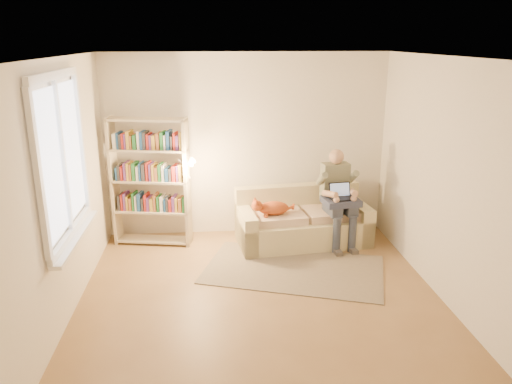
{
  "coord_description": "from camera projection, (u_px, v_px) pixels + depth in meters",
  "views": [
    {
      "loc": [
        -0.5,
        -4.74,
        2.78
      ],
      "look_at": [
        0.02,
        1.0,
        0.99
      ],
      "focal_mm": 35.0,
      "sensor_mm": 36.0,
      "label": 1
    }
  ],
  "objects": [
    {
      "name": "sofa",
      "position": [
        302.0,
        223.0,
        7.01
      ],
      "size": [
        1.89,
        1.02,
        0.77
      ],
      "rotation": [
        0.0,
        0.0,
        0.12
      ],
      "color": "beige",
      "rests_on": "floor"
    },
    {
      "name": "ceiling",
      "position": [
        263.0,
        58.0,
        4.61
      ],
      "size": [
        4.0,
        4.5,
        0.02
      ],
      "primitive_type": "cube",
      "color": "white",
      "rests_on": "wall_back"
    },
    {
      "name": "wall_left",
      "position": [
        57.0,
        197.0,
        4.82
      ],
      "size": [
        0.02,
        4.5,
        2.6
      ],
      "primitive_type": "cube",
      "color": "silver",
      "rests_on": "floor"
    },
    {
      "name": "wall_back",
      "position": [
        246.0,
        146.0,
        7.13
      ],
      "size": [
        4.0,
        0.02,
        2.6
      ],
      "primitive_type": "cube",
      "color": "silver",
      "rests_on": "floor"
    },
    {
      "name": "laptop",
      "position": [
        339.0,
        195.0,
        6.71
      ],
      "size": [
        0.32,
        0.28,
        0.26
      ],
      "rotation": [
        0.0,
        0.0,
        0.12
      ],
      "color": "black",
      "rests_on": "blanket"
    },
    {
      "name": "blanket",
      "position": [
        338.0,
        201.0,
        6.73
      ],
      "size": [
        0.51,
        0.44,
        0.08
      ],
      "primitive_type": "cube",
      "rotation": [
        0.0,
        0.0,
        0.12
      ],
      "color": "#2C334E",
      "rests_on": "person"
    },
    {
      "name": "rug",
      "position": [
        294.0,
        269.0,
        6.24
      ],
      "size": [
        2.47,
        1.91,
        0.01
      ],
      "primitive_type": "cube",
      "rotation": [
        0.0,
        0.0,
        -0.32
      ],
      "color": "#7B6E59",
      "rests_on": "floor"
    },
    {
      "name": "cat",
      "position": [
        274.0,
        207.0,
        6.72
      ],
      "size": [
        0.62,
        0.27,
        0.23
      ],
      "rotation": [
        0.0,
        0.0,
        0.12
      ],
      "color": "orange",
      "rests_on": "sofa"
    },
    {
      "name": "window",
      "position": [
        67.0,
        184.0,
        4.99
      ],
      "size": [
        0.12,
        1.52,
        1.69
      ],
      "color": "white",
      "rests_on": "wall_left"
    },
    {
      "name": "floor",
      "position": [
        262.0,
        307.0,
        5.38
      ],
      "size": [
        4.5,
        4.5,
        0.0
      ],
      "primitive_type": "plane",
      "color": "brown",
      "rests_on": "ground"
    },
    {
      "name": "person",
      "position": [
        338.0,
        193.0,
        6.83
      ],
      "size": [
        0.43,
        0.63,
        1.33
      ],
      "rotation": [
        0.0,
        0.0,
        0.12
      ],
      "color": "gray",
      "rests_on": "sofa"
    },
    {
      "name": "bookshelf",
      "position": [
        150.0,
        176.0,
        6.78
      ],
      "size": [
        1.17,
        0.53,
        1.78
      ],
      "rotation": [
        0.0,
        0.0,
        -0.18
      ],
      "color": "#C2B493",
      "rests_on": "floor"
    },
    {
      "name": "wall_front",
      "position": [
        303.0,
        308.0,
        2.85
      ],
      "size": [
        4.0,
        0.02,
        2.6
      ],
      "primitive_type": "cube",
      "color": "silver",
      "rests_on": "floor"
    },
    {
      "name": "wall_right",
      "position": [
        454.0,
        187.0,
        5.16
      ],
      "size": [
        0.02,
        4.5,
        2.6
      ],
      "primitive_type": "cube",
      "color": "silver",
      "rests_on": "floor"
    }
  ]
}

